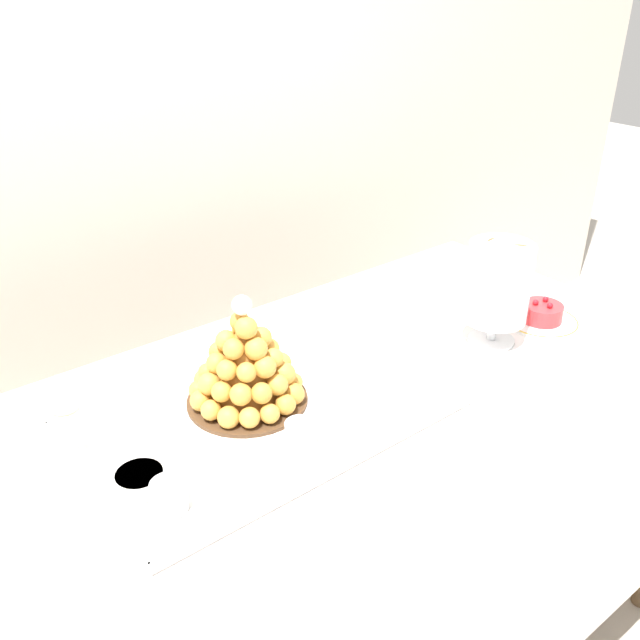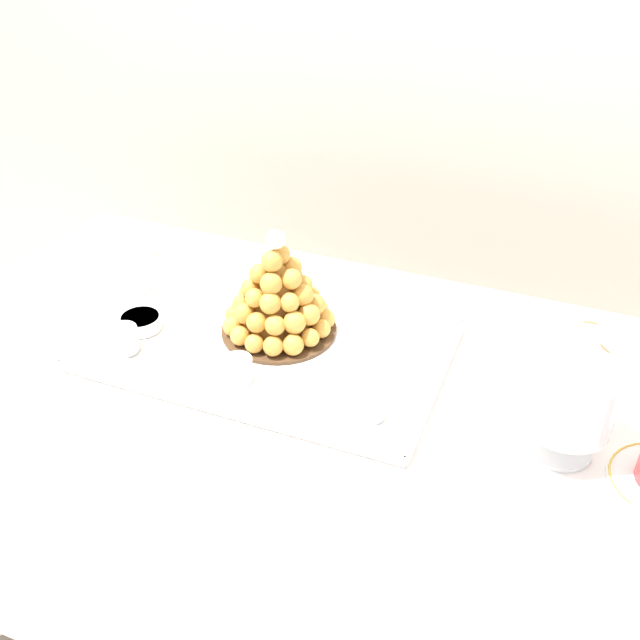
{
  "view_description": "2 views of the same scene",
  "coord_description": "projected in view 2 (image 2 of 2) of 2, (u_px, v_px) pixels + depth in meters",
  "views": [
    {
      "loc": [
        -0.71,
        -0.82,
        1.51
      ],
      "look_at": [
        -0.01,
        0.06,
        0.91
      ],
      "focal_mm": 38.64,
      "sensor_mm": 36.0,
      "label": 1
    },
    {
      "loc": [
        0.38,
        -0.95,
        1.58
      ],
      "look_at": [
        -0.01,
        0.02,
        0.87
      ],
      "focal_mm": 40.51,
      "sensor_mm": 36.0,
      "label": 2
    }
  ],
  "objects": [
    {
      "name": "macaron_goblet",
      "position": [
        576.0,
        383.0,
        1.11
      ],
      "size": [
        0.14,
        0.14,
        0.24
      ],
      "color": "white",
      "rests_on": "buffet_table"
    },
    {
      "name": "ground_plane",
      "position": [
        320.0,
        623.0,
        1.74
      ],
      "size": [
        12.0,
        12.0,
        0.0
      ],
      "primitive_type": "plane",
      "color": "beige"
    },
    {
      "name": "wine_glass",
      "position": [
        154.0,
        242.0,
        1.54
      ],
      "size": [
        0.07,
        0.07,
        0.16
      ],
      "color": "silver",
      "rests_on": "buffet_table"
    },
    {
      "name": "serving_tray",
      "position": [
        269.0,
        348.0,
        1.41
      ],
      "size": [
        0.68,
        0.42,
        0.02
      ],
      "color": "white",
      "rests_on": "buffet_table"
    },
    {
      "name": "croquembouche",
      "position": [
        278.0,
        296.0,
        1.41
      ],
      "size": [
        0.23,
        0.23,
        0.23
      ],
      "color": "#4C331E",
      "rests_on": "serving_tray"
    },
    {
      "name": "dessert_cup_left",
      "position": [
        124.0,
        340.0,
        1.39
      ],
      "size": [
        0.06,
        0.06,
        0.05
      ],
      "color": "silver",
      "rests_on": "serving_tray"
    },
    {
      "name": "dessert_cup_mid_left",
      "position": [
        238.0,
        371.0,
        1.31
      ],
      "size": [
        0.05,
        0.05,
        0.05
      ],
      "color": "silver",
      "rests_on": "serving_tray"
    },
    {
      "name": "creme_brulee_ramekin",
      "position": [
        141.0,
        321.0,
        1.46
      ],
      "size": [
        0.09,
        0.09,
        0.03
      ],
      "color": "white",
      "rests_on": "serving_tray"
    },
    {
      "name": "buffet_table",
      "position": [
        320.0,
        426.0,
        1.38
      ],
      "size": [
        1.64,
        0.92,
        0.74
      ],
      "color": "brown",
      "rests_on": "ground_plane"
    },
    {
      "name": "dessert_cup_centre",
      "position": [
        371.0,
        405.0,
        1.23
      ],
      "size": [
        0.05,
        0.05,
        0.05
      ],
      "color": "silver",
      "rests_on": "serving_tray"
    }
  ]
}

